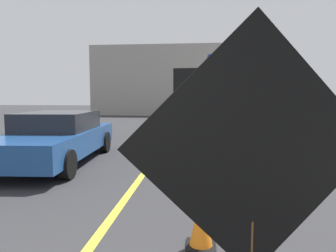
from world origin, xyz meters
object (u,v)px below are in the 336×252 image
Objects in this scene: pickup_car at (56,137)px; highway_guide_sign at (252,71)px; box_truck at (232,97)px; traffic_cone_mid_lane at (199,176)px; arrow_board_trailer at (198,138)px; traffic_cone_far_lane at (201,151)px; traffic_cone_near_sign at (201,219)px; roadwork_sign at (253,154)px.

highway_guide_sign is (7.21, 12.52, 2.72)m from pickup_car.
traffic_cone_mid_lane is at bearing -99.65° from box_truck.
arrow_board_trailer is 0.54× the size of highway_guide_sign.
arrow_board_trailer is 4.14× the size of traffic_cone_mid_lane.
box_truck is at bearing -106.14° from highway_guide_sign.
box_truck is 6.89m from highway_guide_sign.
traffic_cone_mid_lane is 2.68m from traffic_cone_far_lane.
pickup_car is (-3.87, -1.78, 0.22)m from arrow_board_trailer.
pickup_car reaches higher than traffic_cone_mid_lane.
traffic_cone_mid_lane is (3.92, -2.36, -0.38)m from pickup_car.
traffic_cone_far_lane is (0.10, -1.47, -0.15)m from arrow_board_trailer.
box_truck is at bearing 71.04° from arrow_board_trailer.
traffic_cone_far_lane is at bearing 4.53° from pickup_car.
pickup_car is 7.20× the size of traffic_cone_near_sign.
highway_guide_sign reaches higher than traffic_cone_near_sign.
traffic_cone_mid_lane is at bearing 95.03° from roadwork_sign.
pickup_car is at bearing -119.96° from highway_guide_sign.
roadwork_sign is 0.45× the size of pickup_car.
traffic_cone_near_sign is (-1.40, -10.55, -1.42)m from box_truck.
roadwork_sign is at bearing -87.57° from traffic_cone_far_lane.
highway_guide_sign is 15.55m from traffic_cone_mid_lane.
traffic_cone_far_lane is (0.06, 2.67, 0.01)m from traffic_cone_mid_lane.
arrow_board_trailer is (-0.38, 7.97, -0.99)m from roadwork_sign.
box_truck reaches higher than arrow_board_trailer.
traffic_cone_far_lane is (-1.38, -5.77, -1.45)m from box_truck.
box_truck is 6.11m from traffic_cone_far_lane.
highway_guide_sign is 6.96× the size of traffic_cone_near_sign.
highway_guide_sign is at bearing 75.14° from traffic_cone_far_lane.
highway_guide_sign is at bearing 72.72° from arrow_board_trailer.
traffic_cone_near_sign is (-0.30, 1.73, -1.12)m from roadwork_sign.
traffic_cone_near_sign reaches higher than traffic_cone_mid_lane.
highway_guide_sign is 7.67× the size of traffic_cone_mid_lane.
traffic_cone_near_sign is at bearing -90.26° from traffic_cone_far_lane.
roadwork_sign is at bearing -95.12° from box_truck.
highway_guide_sign is 7.45× the size of traffic_cone_far_lane.
box_truck is at bearing 82.46° from traffic_cone_near_sign.
traffic_cone_near_sign is 1.07× the size of traffic_cone_far_lane.
traffic_cone_far_lane is (-0.28, 6.51, -1.14)m from roadwork_sign.
pickup_car is at bearing 124.50° from roadwork_sign.
box_truck is 1.35× the size of pickup_car.
pickup_car is at bearing -131.34° from box_truck.
traffic_cone_far_lane is at bearing 88.70° from traffic_cone_mid_lane.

